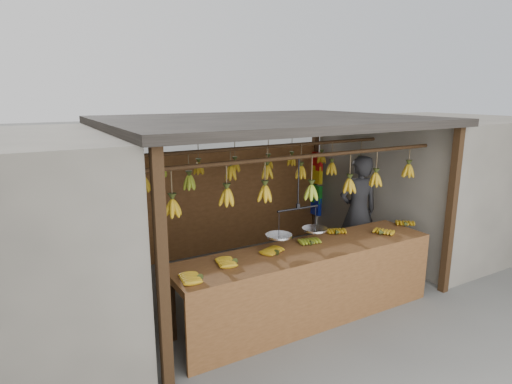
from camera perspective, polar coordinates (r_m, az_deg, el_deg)
ground at (r=6.45m, az=1.36°, el=-11.85°), size 80.00×80.00×0.00m
stall at (r=6.18m, az=-0.13°, el=6.13°), size 4.30×3.30×2.40m
neighbor_right at (r=8.46m, az=22.75°, el=1.37°), size 3.00×3.00×2.30m
counter at (r=5.19m, az=7.66°, el=-9.87°), size 3.55×0.78×0.96m
hanging_bananas at (r=5.95m, az=1.42°, el=2.33°), size 3.64×2.24×0.39m
balance_scale at (r=5.17m, az=5.54°, el=-4.92°), size 0.83×0.32×0.93m
vendor at (r=6.95m, az=13.45°, el=-2.52°), size 0.73×0.56×1.79m
bag_bundles at (r=8.25m, az=8.08°, el=1.05°), size 0.08×0.26×1.21m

